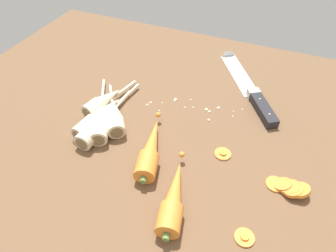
# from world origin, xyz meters

# --- Properties ---
(ground_plane) EXTENTS (1.20, 0.90, 0.04)m
(ground_plane) POSITION_xyz_m (0.00, 0.00, -0.02)
(ground_plane) COLOR brown
(chefs_knife) EXTENTS (0.22, 0.31, 0.04)m
(chefs_knife) POSITION_xyz_m (0.12, 0.23, 0.01)
(chefs_knife) COLOR silver
(chefs_knife) RESTS_ON ground_plane
(whole_carrot) EXTENTS (0.08, 0.19, 0.04)m
(whole_carrot) POSITION_xyz_m (-0.00, -0.10, 0.02)
(whole_carrot) COLOR orange
(whole_carrot) RESTS_ON ground_plane
(whole_carrot_second) EXTENTS (0.07, 0.18, 0.04)m
(whole_carrot_second) POSITION_xyz_m (0.08, -0.19, 0.02)
(whole_carrot_second) COLOR orange
(whole_carrot_second) RESTS_ON ground_plane
(parsnip_front) EXTENTS (0.06, 0.23, 0.04)m
(parsnip_front) POSITION_xyz_m (-0.15, -0.05, 0.02)
(parsnip_front) COLOR beige
(parsnip_front) RESTS_ON ground_plane
(parsnip_mid_left) EXTENTS (0.06, 0.17, 0.04)m
(parsnip_mid_left) POSITION_xyz_m (-0.17, -0.00, 0.02)
(parsnip_mid_left) COLOR beige
(parsnip_mid_left) RESTS_ON ground_plane
(parsnip_mid_right) EXTENTS (0.04, 0.21, 0.04)m
(parsnip_mid_right) POSITION_xyz_m (-0.14, -0.08, 0.02)
(parsnip_mid_right) COLOR beige
(parsnip_mid_right) RESTS_ON ground_plane
(parsnip_back) EXTENTS (0.13, 0.17, 0.04)m
(parsnip_back) POSITION_xyz_m (-0.13, -0.04, 0.02)
(parsnip_back) COLOR beige
(parsnip_back) RESTS_ON ground_plane
(parsnip_outer) EXTENTS (0.13, 0.22, 0.04)m
(parsnip_outer) POSITION_xyz_m (-0.15, -0.06, 0.02)
(parsnip_outer) COLOR beige
(parsnip_outer) RESTS_ON ground_plane
(carrot_slice_stack) EXTENTS (0.08, 0.04, 0.03)m
(carrot_slice_stack) POSITION_xyz_m (0.27, -0.08, 0.01)
(carrot_slice_stack) COLOR orange
(carrot_slice_stack) RESTS_ON ground_plane
(carrot_slice_stray_near) EXTENTS (0.03, 0.03, 0.01)m
(carrot_slice_stray_near) POSITION_xyz_m (0.21, -0.21, 0.00)
(carrot_slice_stray_near) COLOR orange
(carrot_slice_stray_near) RESTS_ON ground_plane
(carrot_slice_stray_mid) EXTENTS (0.04, 0.04, 0.01)m
(carrot_slice_stray_mid) POSITION_xyz_m (0.13, -0.04, 0.00)
(carrot_slice_stray_mid) COLOR orange
(carrot_slice_stray_mid) RESTS_ON ground_plane
(mince_crumbs) EXTENTS (0.23, 0.09, 0.01)m
(mince_crumbs) POSITION_xyz_m (0.02, 0.08, 0.00)
(mince_crumbs) COLOR beige
(mince_crumbs) RESTS_ON ground_plane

